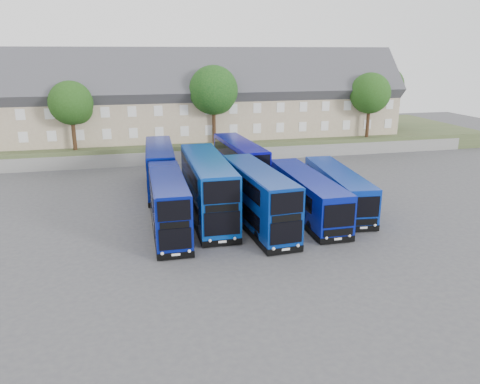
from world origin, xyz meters
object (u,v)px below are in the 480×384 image
object	(u,v)px
dd_front_left	(168,205)
dd_front_mid	(208,189)
tree_east	(371,95)
tree_mid	(215,92)
tree_west	(72,105)
tree_far	(385,87)
coach_east_a	(306,196)

from	to	relation	value
dd_front_left	dd_front_mid	distance (m)	3.95
dd_front_mid	tree_east	world-z (taller)	tree_east
tree_east	tree_mid	bearing A→B (deg)	178.57
tree_west	tree_far	world-z (taller)	tree_far
tree_mid	tree_east	bearing A→B (deg)	-1.43
tree_far	dd_front_mid	bearing A→B (deg)	-138.10
tree_east	dd_front_mid	bearing A→B (deg)	-140.27
coach_east_a	tree_west	distance (m)	29.43
tree_west	dd_front_left	bearing A→B (deg)	-69.64
dd_front_left	coach_east_a	xyz separation A→B (m)	(10.96, 0.98, -0.38)
dd_front_mid	tree_east	xyz separation A→B (m)	(24.41, 20.28, 5.03)
tree_west	tree_mid	world-z (taller)	tree_mid
tree_west	tree_east	size ratio (longest dim) A/B	0.94
tree_far	coach_east_a	bearing A→B (deg)	-128.48
dd_front_mid	tree_far	world-z (taller)	tree_far
dd_front_left	tree_west	size ratio (longest dim) A/B	1.36
dd_front_left	tree_mid	distance (m)	25.00
tree_far	dd_front_left	bearing A→B (deg)	-138.74
dd_front_mid	tree_west	bearing A→B (deg)	120.06
dd_front_left	tree_east	bearing A→B (deg)	39.71
tree_west	coach_east_a	bearing A→B (deg)	-48.10
dd_front_left	tree_far	size ratio (longest dim) A/B	1.20
tree_west	tree_east	world-z (taller)	tree_east
coach_east_a	tree_west	xyz separation A→B (m)	(-19.32, 21.53, 5.41)
tree_mid	dd_front_left	bearing A→B (deg)	-108.37
dd_front_mid	tree_west	world-z (taller)	tree_west
tree_west	tree_mid	distance (m)	16.04
coach_east_a	tree_west	size ratio (longest dim) A/B	1.60
dd_front_mid	tree_mid	world-z (taller)	tree_mid
dd_front_mid	tree_mid	bearing A→B (deg)	78.34
dd_front_mid	coach_east_a	size ratio (longest dim) A/B	0.99
tree_mid	tree_far	size ratio (longest dim) A/B	1.06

